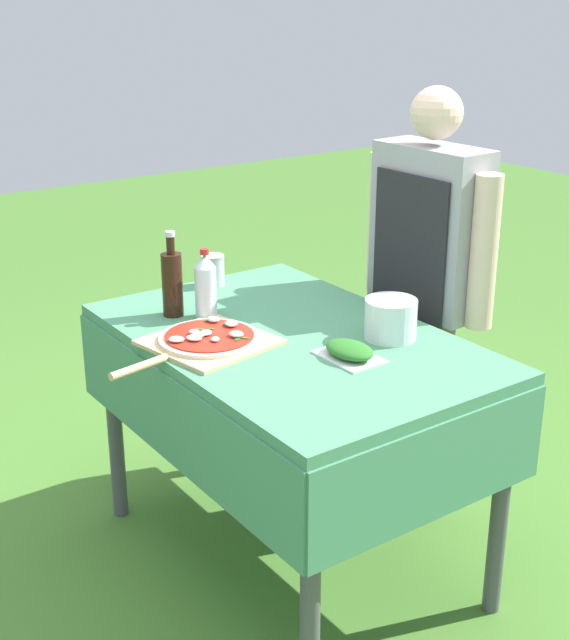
# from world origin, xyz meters

# --- Properties ---
(ground_plane) EXTENTS (12.00, 12.00, 0.00)m
(ground_plane) POSITION_xyz_m (0.00, 0.00, 0.00)
(ground_plane) COLOR #477A2D
(prep_table) EXTENTS (1.27, 0.83, 0.80)m
(prep_table) POSITION_xyz_m (0.00, 0.00, 0.69)
(prep_table) COLOR #478960
(prep_table) RESTS_ON ground
(person_cook) EXTENTS (0.56, 0.20, 1.50)m
(person_cook) POSITION_xyz_m (-0.04, 0.60, 0.88)
(person_cook) COLOR #70604C
(person_cook) RESTS_ON ground
(pizza_on_peel) EXTENTS (0.38, 0.54, 0.05)m
(pizza_on_peel) POSITION_xyz_m (-0.08, -0.24, 0.81)
(pizza_on_peel) COLOR #D1B27F
(pizza_on_peel) RESTS_ON prep_table
(oil_bottle) EXTENTS (0.07, 0.07, 0.28)m
(oil_bottle) POSITION_xyz_m (-0.37, -0.20, 0.91)
(oil_bottle) COLOR black
(oil_bottle) RESTS_ON prep_table
(water_bottle) EXTENTS (0.07, 0.07, 0.23)m
(water_bottle) POSITION_xyz_m (-0.29, -0.13, 0.90)
(water_bottle) COLOR silver
(water_bottle) RESTS_ON prep_table
(herb_container) EXTENTS (0.19, 0.14, 0.04)m
(herb_container) POSITION_xyz_m (0.24, 0.04, 0.82)
(herb_container) COLOR silver
(herb_container) RESTS_ON prep_table
(mixing_tub) EXTENTS (0.16, 0.16, 0.12)m
(mixing_tub) POSITION_xyz_m (0.19, 0.23, 0.86)
(mixing_tub) COLOR silver
(mixing_tub) RESTS_ON prep_table
(sauce_jar) EXTENTS (0.08, 0.08, 0.11)m
(sauce_jar) POSITION_xyz_m (-0.55, 0.06, 0.85)
(sauce_jar) COLOR silver
(sauce_jar) RESTS_ON prep_table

